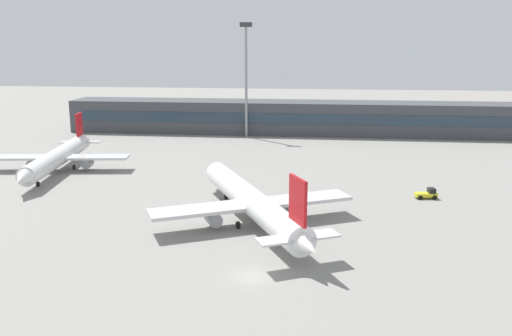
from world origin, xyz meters
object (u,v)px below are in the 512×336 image
at_px(airplane_near, 250,200).
at_px(baggage_tug_yellow, 427,194).
at_px(floodlight_tower_west, 246,73).
at_px(airplane_mid, 58,157).

xyz_separation_m(airplane_near, baggage_tug_yellow, (27.95, 15.04, -2.42)).
relative_size(baggage_tug_yellow, floodlight_tower_west, 0.13).
bearing_deg(floodlight_tower_west, airplane_mid, -126.04).
distance_m(airplane_mid, floodlight_tower_west, 56.43).
relative_size(airplane_near, airplane_mid, 1.00).
height_order(baggage_tug_yellow, floodlight_tower_west, floodlight_tower_west).
relative_size(airplane_near, floodlight_tower_west, 1.31).
distance_m(airplane_near, baggage_tug_yellow, 31.83).
height_order(airplane_near, baggage_tug_yellow, airplane_near).
bearing_deg(airplane_near, airplane_mid, 148.15).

